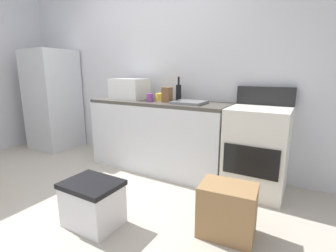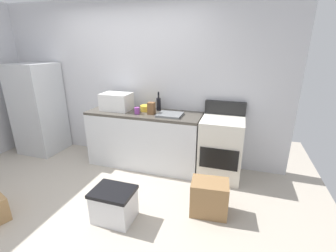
{
  "view_description": "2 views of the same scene",
  "coord_description": "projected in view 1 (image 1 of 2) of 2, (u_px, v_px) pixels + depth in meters",
  "views": [
    {
      "loc": [
        1.96,
        -1.43,
        1.26
      ],
      "look_at": [
        0.69,
        0.75,
        0.7
      ],
      "focal_mm": 26.36,
      "sensor_mm": 36.0,
      "label": 1
    },
    {
      "loc": [
        1.72,
        -2.02,
        1.87
      ],
      "look_at": [
        0.82,
        0.8,
        0.86
      ],
      "focal_mm": 24.73,
      "sensor_mm": 36.0,
      "label": 2
    }
  ],
  "objects": [
    {
      "name": "wall_back",
      "position": [
        154.0,
        69.0,
        3.47
      ],
      "size": [
        5.0,
        0.1,
        2.6
      ],
      "primitive_type": "cube",
      "color": "silver",
      "rests_on": "ground_plane"
    },
    {
      "name": "cardboard_box_small",
      "position": [
        227.0,
        210.0,
        1.92
      ],
      "size": [
        0.45,
        0.34,
        0.41
      ],
      "primitive_type": "cube",
      "rotation": [
        0.0,
        0.0,
        0.09
      ],
      "color": "olive",
      "rests_on": "ground_plane"
    },
    {
      "name": "sink_basin",
      "position": [
        189.0,
        102.0,
        2.84
      ],
      "size": [
        0.36,
        0.32,
        0.03
      ],
      "primitive_type": "cube",
      "color": "slate",
      "rests_on": "kitchen_counter"
    },
    {
      "name": "storage_bin",
      "position": [
        93.0,
        203.0,
        2.05
      ],
      "size": [
        0.46,
        0.36,
        0.38
      ],
      "color": "silver",
      "rests_on": "ground_plane"
    },
    {
      "name": "mixing_bowl",
      "position": [
        163.0,
        97.0,
        3.16
      ],
      "size": [
        0.19,
        0.19,
        0.09
      ],
      "primitive_type": "cylinder",
      "color": "gold",
      "rests_on": "kitchen_counter"
    },
    {
      "name": "ground_plane",
      "position": [
        69.0,
        202.0,
        2.44
      ],
      "size": [
        6.0,
        6.0,
        0.0
      ],
      "primitive_type": "plane",
      "color": "#B2A899"
    },
    {
      "name": "refrigerator",
      "position": [
        53.0,
        100.0,
        4.09
      ],
      "size": [
        0.68,
        0.66,
        1.6
      ],
      "primitive_type": "cube",
      "color": "silver",
      "rests_on": "ground_plane"
    },
    {
      "name": "microwave",
      "position": [
        130.0,
        89.0,
        3.32
      ],
      "size": [
        0.46,
        0.34,
        0.27
      ],
      "primitive_type": "cube",
      "color": "white",
      "rests_on": "kitchen_counter"
    },
    {
      "name": "coffee_mug",
      "position": [
        150.0,
        98.0,
        3.03
      ],
      "size": [
        0.08,
        0.08,
        0.1
      ],
      "primitive_type": "cylinder",
      "color": "purple",
      "rests_on": "kitchen_counter"
    },
    {
      "name": "wine_bottle",
      "position": [
        179.0,
        92.0,
        3.14
      ],
      "size": [
        0.07,
        0.07,
        0.3
      ],
      "color": "black",
      "rests_on": "kitchen_counter"
    },
    {
      "name": "stove_oven",
      "position": [
        257.0,
        149.0,
        2.61
      ],
      "size": [
        0.6,
        0.61,
        1.1
      ],
      "color": "silver",
      "rests_on": "ground_plane"
    },
    {
      "name": "kitchen_counter",
      "position": [
        159.0,
        135.0,
        3.21
      ],
      "size": [
        1.8,
        0.6,
        0.9
      ],
      "color": "silver",
      "rests_on": "ground_plane"
    },
    {
      "name": "knife_block",
      "position": [
        167.0,
        95.0,
        2.96
      ],
      "size": [
        0.1,
        0.1,
        0.18
      ],
      "primitive_type": "cube",
      "color": "brown",
      "rests_on": "kitchen_counter"
    }
  ]
}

